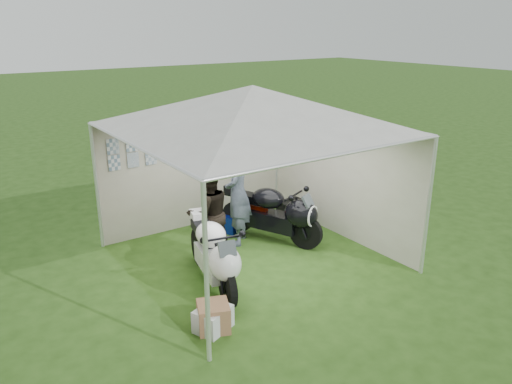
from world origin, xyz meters
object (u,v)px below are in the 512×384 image
(person_blue_jacket, at_px, (238,193))
(equipment_box, at_px, (292,213))
(motorcycle_black, at_px, (276,212))
(canopy_tent, at_px, (251,112))
(person_dark_jacket, at_px, (209,214))
(paddock_stand, at_px, (233,222))
(motorcycle_white, at_px, (214,253))
(crate_0, at_px, (213,319))
(crate_1, at_px, (213,316))

(person_blue_jacket, bearing_deg, equipment_box, 137.40)
(motorcycle_black, bearing_deg, equipment_box, 6.52)
(canopy_tent, distance_m, equipment_box, 2.88)
(person_dark_jacket, height_order, person_blue_jacket, person_blue_jacket)
(person_blue_jacket, xyz_separation_m, equipment_box, (1.35, 0.08, -0.72))
(canopy_tent, relative_size, paddock_stand, 12.41)
(paddock_stand, xyz_separation_m, equipment_box, (1.14, -0.45, 0.09))
(motorcycle_white, bearing_deg, motorcycle_black, 37.75)
(crate_0, bearing_deg, motorcycle_black, 37.35)
(equipment_box, bearing_deg, crate_0, -144.20)
(equipment_box, bearing_deg, paddock_stand, 158.50)
(paddock_stand, xyz_separation_m, person_blue_jacket, (-0.21, -0.53, 0.81))
(motorcycle_white, distance_m, motorcycle_black, 1.99)
(motorcycle_white, relative_size, person_blue_jacket, 1.05)
(canopy_tent, bearing_deg, equipment_box, 27.30)
(paddock_stand, distance_m, person_dark_jacket, 1.37)
(motorcycle_black, height_order, crate_0, motorcycle_black)
(paddock_stand, bearing_deg, person_blue_jacket, -111.96)
(person_blue_jacket, distance_m, equipment_box, 1.53)
(crate_1, bearing_deg, canopy_tent, 42.40)
(motorcycle_black, distance_m, crate_0, 3.06)
(motorcycle_black, height_order, equipment_box, motorcycle_black)
(paddock_stand, distance_m, crate_0, 3.39)
(person_blue_jacket, relative_size, crate_0, 4.14)
(person_blue_jacket, distance_m, crate_1, 2.94)
(motorcycle_white, xyz_separation_m, motorcycle_black, (1.80, 0.84, 0.01))
(motorcycle_white, distance_m, equipment_box, 2.87)
(motorcycle_black, xyz_separation_m, person_blue_jacket, (-0.60, 0.36, 0.40))
(motorcycle_black, height_order, crate_1, motorcycle_black)
(equipment_box, height_order, crate_1, equipment_box)
(motorcycle_black, distance_m, paddock_stand, 1.05)
(equipment_box, bearing_deg, motorcycle_black, -149.66)
(paddock_stand, bearing_deg, motorcycle_white, -129.31)
(motorcycle_white, xyz_separation_m, person_blue_jacket, (1.20, 1.20, 0.41))
(motorcycle_black, distance_m, person_dark_jacket, 1.37)
(crate_1, bearing_deg, equipment_box, 35.78)
(crate_1, bearing_deg, motorcycle_white, 58.93)
(paddock_stand, xyz_separation_m, crate_0, (-2.02, -2.72, -0.01))
(motorcycle_white, xyz_separation_m, person_dark_jacket, (0.46, 0.97, 0.24))
(person_blue_jacket, xyz_separation_m, crate_0, (-1.81, -2.20, -0.82))
(person_dark_jacket, height_order, equipment_box, person_dark_jacket)
(canopy_tent, xyz_separation_m, equipment_box, (1.52, 0.79, -2.32))
(person_dark_jacket, height_order, crate_0, person_dark_jacket)
(canopy_tent, distance_m, motorcycle_white, 2.30)
(motorcycle_black, relative_size, crate_0, 4.22)
(crate_0, relative_size, crate_1, 1.14)
(person_blue_jacket, height_order, crate_1, person_blue_jacket)
(motorcycle_black, bearing_deg, person_dark_jacket, 150.72)
(motorcycle_black, bearing_deg, motorcycle_white, -178.84)
(person_blue_jacket, relative_size, equipment_box, 3.77)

